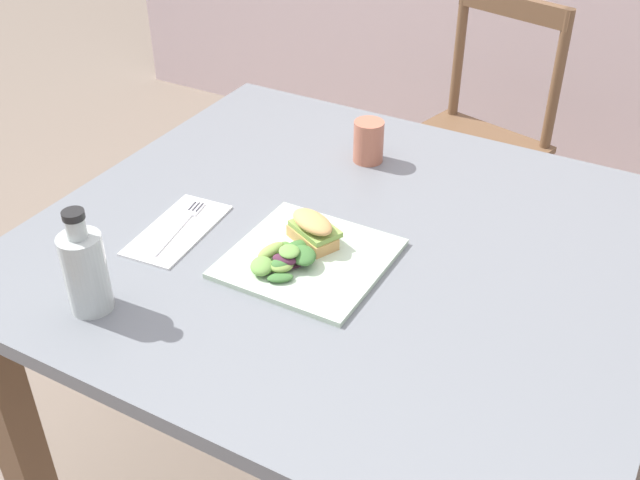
{
  "coord_description": "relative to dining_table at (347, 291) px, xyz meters",
  "views": [
    {
      "loc": [
        0.6,
        -1.1,
        1.53
      ],
      "look_at": [
        0.05,
        -0.12,
        0.76
      ],
      "focal_mm": 42.88,
      "sensor_mm": 36.0,
      "label": 1
    }
  ],
  "objects": [
    {
      "name": "plate_lunch",
      "position": [
        -0.03,
        -0.09,
        0.13
      ],
      "size": [
        0.26,
        0.26,
        0.01
      ],
      "primitive_type": "cube",
      "color": "beige",
      "rests_on": "dining_table"
    },
    {
      "name": "sandwich_half_front",
      "position": [
        -0.04,
        -0.05,
        0.16
      ],
      "size": [
        0.11,
        0.09,
        0.06
      ],
      "color": "tan",
      "rests_on": "plate_lunch"
    },
    {
      "name": "dining_table",
      "position": [
        0.0,
        0.0,
        0.0
      ],
      "size": [
        1.12,
        1.02,
        0.74
      ],
      "color": "slate",
      "rests_on": "ground"
    },
    {
      "name": "ground_plane",
      "position": [
        -0.08,
        0.07,
        -0.62
      ],
      "size": [
        7.66,
        7.66,
        0.0
      ],
      "primitive_type": "plane",
      "color": "#7A6B5B"
    },
    {
      "name": "napkin_folded",
      "position": [
        -0.29,
        -0.13,
        0.12
      ],
      "size": [
        0.13,
        0.23,
        0.0
      ],
      "primitive_type": "cube",
      "rotation": [
        0.0,
        0.0,
        0.09
      ],
      "color": "white",
      "rests_on": "dining_table"
    },
    {
      "name": "fork_on_napkin",
      "position": [
        -0.29,
        -0.11,
        0.13
      ],
      "size": [
        0.05,
        0.19,
        0.0
      ],
      "color": "silver",
      "rests_on": "napkin_folded"
    },
    {
      "name": "cup_extra_side",
      "position": [
        -0.1,
        0.29,
        0.17
      ],
      "size": [
        0.06,
        0.06,
        0.09
      ],
      "primitive_type": "cylinder",
      "color": "#B2664C",
      "rests_on": "dining_table"
    },
    {
      "name": "salad_mixed_greens",
      "position": [
        -0.05,
        -0.14,
        0.15
      ],
      "size": [
        0.11,
        0.14,
        0.04
      ],
      "color": "#4C2338",
      "rests_on": "plate_lunch"
    },
    {
      "name": "chair_wooden_far",
      "position": [
        -0.1,
        1.02,
        -0.17
      ],
      "size": [
        0.49,
        0.49,
        0.87
      ],
      "color": "brown",
      "rests_on": "ground"
    },
    {
      "name": "bottle_cold_brew",
      "position": [
        -0.27,
        -0.37,
        0.19
      ],
      "size": [
        0.07,
        0.07,
        0.18
      ],
      "color": "#472819",
      "rests_on": "dining_table"
    }
  ]
}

